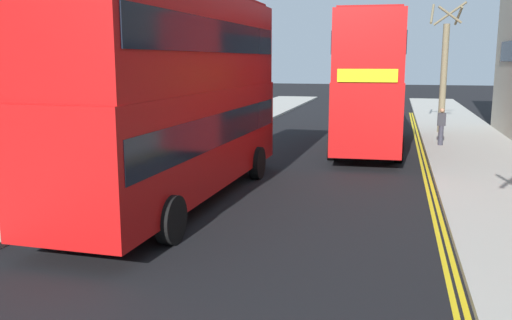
# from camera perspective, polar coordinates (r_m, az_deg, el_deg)

# --- Properties ---
(sidewalk_left) EXTENTS (4.00, 80.00, 0.14)m
(sidewalk_left) POSITION_cam_1_polar(r_m,az_deg,el_deg) (18.78, -17.20, -1.59)
(sidewalk_left) COLOR #ADA89E
(sidewalk_left) RESTS_ON ground
(kerb_line_outer) EXTENTS (0.10, 56.00, 0.01)m
(kerb_line_outer) POSITION_cam_1_polar(r_m,az_deg,el_deg) (14.20, 18.65, -5.73)
(kerb_line_outer) COLOR yellow
(kerb_line_outer) RESTS_ON ground
(kerb_line_inner) EXTENTS (0.10, 56.00, 0.01)m
(kerb_line_inner) POSITION_cam_1_polar(r_m,az_deg,el_deg) (14.19, 18.00, -5.70)
(kerb_line_inner) COLOR yellow
(kerb_line_inner) RESTS_ON ground
(double_decker_bus_away) EXTENTS (2.99, 10.86, 5.64)m
(double_decker_bus_away) POSITION_cam_1_polar(r_m,az_deg,el_deg) (14.76, -8.13, 7.24)
(double_decker_bus_away) COLOR #B20F0F
(double_decker_bus_away) RESTS_ON ground
(double_decker_bus_oncoming) EXTENTS (3.17, 10.91, 5.64)m
(double_decker_bus_oncoming) POSITION_cam_1_polar(r_m,az_deg,el_deg) (24.35, 11.51, 8.32)
(double_decker_bus_oncoming) COLOR #B20F0F
(double_decker_bus_oncoming) RESTS_ON ground
(pedestrian_far) EXTENTS (0.34, 0.22, 1.62)m
(pedestrian_far) POSITION_cam_1_polar(r_m,az_deg,el_deg) (25.22, 18.71, 3.39)
(pedestrian_far) COLOR #2D2D38
(pedestrian_far) RESTS_ON sidewalk_right
(street_tree_near) EXTENTS (1.83, 1.71, 6.59)m
(street_tree_near) POSITION_cam_1_polar(r_m,az_deg,el_deg) (29.73, 18.96, 8.84)
(street_tree_near) COLOR #6B6047
(street_tree_near) RESTS_ON sidewalk_right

